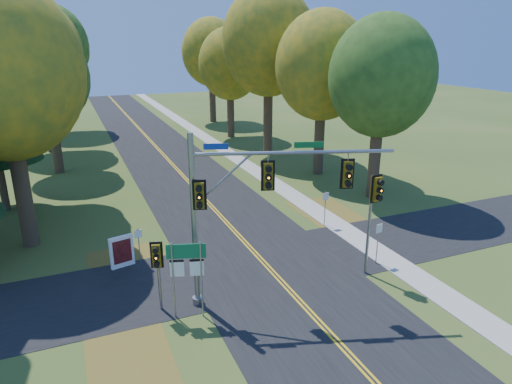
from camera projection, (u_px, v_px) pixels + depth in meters
name	position (u px, v px, depth m)	size (l,w,h in m)	color
ground	(282.00, 283.00, 21.72)	(160.00, 160.00, 0.00)	#334D1B
road_main	(282.00, 282.00, 21.72)	(8.00, 160.00, 0.02)	black
road_cross	(265.00, 264.00, 23.46)	(60.00, 6.00, 0.02)	black
centerline_left	(280.00, 283.00, 21.68)	(0.10, 160.00, 0.01)	gold
centerline_right	(284.00, 282.00, 21.75)	(0.10, 160.00, 0.01)	gold
sidewalk_east	(388.00, 259.00, 23.98)	(1.60, 160.00, 0.06)	#9E998E
leaf_patch_w_near	(131.00, 271.00, 22.83)	(4.00, 6.00, 0.00)	brown
leaf_patch_e	(336.00, 218.00, 29.45)	(3.50, 8.00, 0.00)	brown
leaf_patch_w_far	(131.00, 363.00, 16.35)	(3.00, 5.00, 0.00)	brown
tree_w_a	(4.00, 71.00, 22.80)	(8.00, 8.00, 14.15)	#38281C
tree_e_a	(382.00, 77.00, 30.88)	(7.20, 7.20, 12.73)	#38281C
tree_w_b	(1.00, 50.00, 28.33)	(8.60, 8.60, 15.38)	#38281C
tree_e_b	(323.00, 66.00, 36.49)	(7.60, 7.60, 13.33)	#38281C
tree_w_c	(47.00, 78.00, 37.05)	(6.80, 6.80, 11.91)	#38281C
tree_e_c	(269.00, 42.00, 42.61)	(8.80, 8.80, 15.79)	#38281C
tree_w_d	(39.00, 52.00, 43.86)	(8.20, 8.20, 14.56)	#38281C
tree_e_d	(230.00, 64.00, 51.18)	(7.00, 7.00, 12.32)	#38281C
tree_w_e	(53.00, 47.00, 53.73)	(8.40, 8.40, 14.97)	#38281C
tree_e_e	(212.00, 53.00, 60.67)	(7.80, 7.80, 13.74)	#38281C
traffic_mast	(244.00, 198.00, 18.56)	(8.00, 2.85, 7.60)	gray
east_signal_pole	(375.00, 200.00, 21.18)	(0.60, 0.69, 5.16)	gray
ped_signal_pole	(157.00, 260.00, 18.63)	(0.50, 0.60, 3.28)	gray
route_sign_cluster	(187.00, 265.00, 18.34)	(1.53, 0.52, 3.40)	gray
info_kiosk	(122.00, 252.00, 22.97)	(1.22, 0.45, 1.69)	white
reg_sign_e_north	(325.00, 203.00, 27.77)	(0.43, 0.09, 2.26)	gray
reg_sign_e_south	(378.00, 236.00, 23.07)	(0.43, 0.12, 2.28)	gray
reg_sign_w	(139.00, 240.00, 22.97)	(0.38, 0.11, 2.02)	gray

